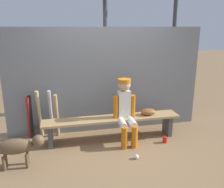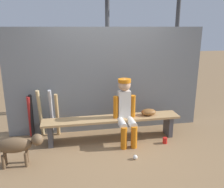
# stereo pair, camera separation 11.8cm
# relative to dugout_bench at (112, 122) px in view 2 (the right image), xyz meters

# --- Properties ---
(ground_plane) EXTENTS (30.00, 30.00, 0.00)m
(ground_plane) POSITION_rel_dugout_bench_xyz_m (0.00, 0.00, -0.34)
(ground_plane) COLOR olive
(chainlink_fence) EXTENTS (3.84, 0.03, 2.04)m
(chainlink_fence) POSITION_rel_dugout_bench_xyz_m (0.00, 0.49, 0.68)
(chainlink_fence) COLOR slate
(chainlink_fence) RESTS_ON ground_plane
(dugout_bench) EXTENTS (2.52, 0.36, 0.43)m
(dugout_bench) POSITION_rel_dugout_bench_xyz_m (0.00, 0.00, 0.00)
(dugout_bench) COLOR tan
(dugout_bench) RESTS_ON ground_plane
(player_seated) EXTENTS (0.41, 0.55, 1.15)m
(player_seated) POSITION_rel_dugout_bench_xyz_m (0.23, -0.11, 0.28)
(player_seated) COLOR silver
(player_seated) RESTS_ON ground_plane
(baseball_glove) EXTENTS (0.28, 0.20, 0.12)m
(baseball_glove) POSITION_rel_dugout_bench_xyz_m (0.70, 0.00, 0.15)
(baseball_glove) COLOR brown
(baseball_glove) RESTS_ON dugout_bench
(bat_wood_tan) EXTENTS (0.07, 0.21, 0.86)m
(bat_wood_tan) POSITION_rel_dugout_bench_xyz_m (-0.99, 0.33, 0.09)
(bat_wood_tan) COLOR tan
(bat_wood_tan) RESTS_ON ground_plane
(bat_aluminum_silver) EXTENTS (0.06, 0.29, 0.94)m
(bat_aluminum_silver) POSITION_rel_dugout_bench_xyz_m (-1.10, 0.41, 0.13)
(bat_aluminum_silver) COLOR #B7B7BC
(bat_aluminum_silver) RESTS_ON ground_plane
(bat_wood_natural) EXTENTS (0.10, 0.24, 0.94)m
(bat_wood_natural) POSITION_rel_dugout_bench_xyz_m (-1.30, 0.38, 0.13)
(bat_wood_natural) COLOR tan
(bat_wood_natural) RESTS_ON ground_plane
(bat_aluminum_black) EXTENTS (0.09, 0.14, 0.86)m
(bat_aluminum_black) POSITION_rel_dugout_bench_xyz_m (-1.45, 0.36, 0.09)
(bat_aluminum_black) COLOR black
(bat_aluminum_black) RESTS_ON ground_plane
(bat_aluminum_red) EXTENTS (0.09, 0.21, 0.83)m
(bat_aluminum_red) POSITION_rel_dugout_bench_xyz_m (-1.49, 0.37, 0.07)
(bat_aluminum_red) COLOR #B22323
(bat_aluminum_red) RESTS_ON ground_plane
(baseball) EXTENTS (0.07, 0.07, 0.07)m
(baseball) POSITION_rel_dugout_bench_xyz_m (0.23, -0.76, -0.31)
(baseball) COLOR white
(baseball) RESTS_ON ground_plane
(cup_on_ground) EXTENTS (0.08, 0.08, 0.11)m
(cup_on_ground) POSITION_rel_dugout_bench_xyz_m (0.91, -0.33, -0.29)
(cup_on_ground) COLOR red
(cup_on_ground) RESTS_ON ground_plane
(cup_on_bench) EXTENTS (0.08, 0.08, 0.11)m
(cup_on_bench) POSITION_rel_dugout_bench_xyz_m (0.40, 0.03, 0.15)
(cup_on_bench) COLOR red
(cup_on_bench) RESTS_ON dugout_bench
(scoreboard) EXTENTS (2.23, 0.27, 3.71)m
(scoreboard) POSITION_rel_dugout_bench_xyz_m (1.12, 1.59, 2.26)
(scoreboard) COLOR #3F3F42
(scoreboard) RESTS_ON ground_plane
(dog) EXTENTS (0.84, 0.20, 0.49)m
(dog) POSITION_rel_dugout_bench_xyz_m (-1.54, -0.58, -0.01)
(dog) COLOR brown
(dog) RESTS_ON ground_plane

